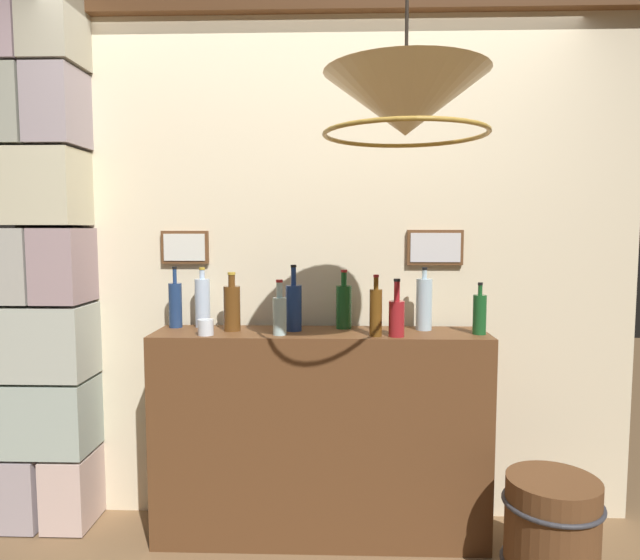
# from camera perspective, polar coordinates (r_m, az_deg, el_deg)

# --- Properties ---
(panelled_rear_partition) EXTENTS (3.13, 0.15, 2.67)m
(panelled_rear_partition) POSITION_cam_1_polar(r_m,az_deg,el_deg) (2.89, 0.19, 3.71)
(panelled_rear_partition) COLOR beige
(panelled_rear_partition) RESTS_ON ground
(stone_pillar) EXTENTS (0.47, 0.35, 2.61)m
(stone_pillar) POSITION_cam_1_polar(r_m,az_deg,el_deg) (3.10, -26.05, 1.50)
(stone_pillar) COLOR #A5989E
(stone_pillar) RESTS_ON ground
(bar_shelf_unit) EXTENTS (1.57, 0.34, 1.00)m
(bar_shelf_unit) POSITION_cam_1_polar(r_m,az_deg,el_deg) (2.82, 0.03, -15.31)
(bar_shelf_unit) COLOR brown
(bar_shelf_unit) RESTS_ON ground
(liquor_bottle_rum) EXTENTS (0.07, 0.07, 0.26)m
(liquor_bottle_rum) POSITION_cam_1_polar(r_m,az_deg,el_deg) (2.58, 7.70, -3.65)
(liquor_bottle_rum) COLOR maroon
(liquor_bottle_rum) RESTS_ON bar_shelf_unit
(liquor_bottle_brandy) EXTENTS (0.08, 0.08, 0.28)m
(liquor_bottle_brandy) POSITION_cam_1_polar(r_m,az_deg,el_deg) (2.73, -8.83, -2.70)
(liquor_bottle_brandy) COLOR #5C3615
(liquor_bottle_brandy) RESTS_ON bar_shelf_unit
(liquor_bottle_whiskey) EXTENTS (0.06, 0.06, 0.30)m
(liquor_bottle_whiskey) POSITION_cam_1_polar(r_m,az_deg,el_deg) (2.88, -14.32, -2.38)
(liquor_bottle_whiskey) COLOR navy
(liquor_bottle_whiskey) RESTS_ON bar_shelf_unit
(liquor_bottle_sherry) EXTENTS (0.07, 0.07, 0.30)m
(liquor_bottle_sherry) POSITION_cam_1_polar(r_m,az_deg,el_deg) (2.86, -11.71, -2.19)
(liquor_bottle_sherry) COLOR silver
(liquor_bottle_sherry) RESTS_ON bar_shelf_unit
(liquor_bottle_amaro) EXTENTS (0.06, 0.06, 0.28)m
(liquor_bottle_amaro) POSITION_cam_1_polar(r_m,az_deg,el_deg) (2.57, 5.62, -3.15)
(liquor_bottle_amaro) COLOR brown
(liquor_bottle_amaro) RESTS_ON bar_shelf_unit
(liquor_bottle_gin) EXTENTS (0.08, 0.08, 0.30)m
(liquor_bottle_gin) POSITION_cam_1_polar(r_m,az_deg,el_deg) (2.76, 10.40, -2.36)
(liquor_bottle_gin) COLOR #A7C2D0
(liquor_bottle_gin) RESTS_ON bar_shelf_unit
(liquor_bottle_tequila) EXTENTS (0.06, 0.06, 0.24)m
(liquor_bottle_tequila) POSITION_cam_1_polar(r_m,az_deg,el_deg) (2.71, 15.73, -3.28)
(liquor_bottle_tequila) COLOR #195122
(liquor_bottle_tequila) RESTS_ON bar_shelf_unit
(liquor_bottle_vodka) EXTENTS (0.08, 0.08, 0.31)m
(liquor_bottle_vodka) POSITION_cam_1_polar(r_m,az_deg,el_deg) (2.70, -2.66, -2.69)
(liquor_bottle_vodka) COLOR navy
(liquor_bottle_vodka) RESTS_ON bar_shelf_unit
(liquor_bottle_port) EXTENTS (0.06, 0.06, 0.25)m
(liquor_bottle_port) POSITION_cam_1_polar(r_m,az_deg,el_deg) (2.60, -4.08, -3.41)
(liquor_bottle_port) COLOR #AACBCA
(liquor_bottle_port) RESTS_ON bar_shelf_unit
(liquor_bottle_rye) EXTENTS (0.08, 0.08, 0.29)m
(liquor_bottle_rye) POSITION_cam_1_polar(r_m,az_deg,el_deg) (2.76, 2.41, -2.59)
(liquor_bottle_rye) COLOR #1B5022
(liquor_bottle_rye) RESTS_ON bar_shelf_unit
(glass_tumbler_rocks) EXTENTS (0.07, 0.07, 0.07)m
(glass_tumbler_rocks) POSITION_cam_1_polar(r_m,az_deg,el_deg) (2.65, -11.40, -4.67)
(glass_tumbler_rocks) COLOR silver
(glass_tumbler_rocks) RESTS_ON bar_shelf_unit
(pendant_lamp) EXTENTS (0.57, 0.57, 0.48)m
(pendant_lamp) POSITION_cam_1_polar(r_m,az_deg,el_deg) (2.04, 8.60, 16.87)
(pendant_lamp) COLOR beige
(wooden_barrel) EXTENTS (0.41, 0.41, 0.46)m
(wooden_barrel) POSITION_cam_1_polar(r_m,az_deg,el_deg) (2.75, 22.21, -22.45)
(wooden_barrel) COLOR brown
(wooden_barrel) RESTS_ON ground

